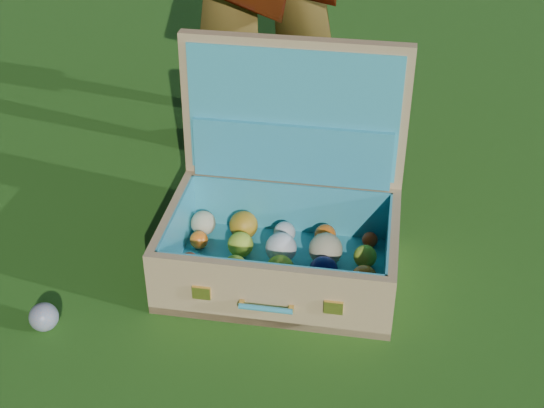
{
  "coord_description": "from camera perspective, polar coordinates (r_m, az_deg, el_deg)",
  "views": [
    {
      "loc": [
        -0.39,
        -1.42,
        1.24
      ],
      "look_at": [
        0.03,
        0.13,
        0.17
      ],
      "focal_mm": 50.0,
      "sensor_mm": 36.0,
      "label": 1
    }
  ],
  "objects": [
    {
      "name": "stray_ball",
      "position": [
        1.88,
        -16.81,
        -8.15
      ],
      "size": [
        0.07,
        0.07,
        0.07
      ],
      "primitive_type": "sphere",
      "color": "teal",
      "rests_on": "ground"
    },
    {
      "name": "suitcase",
      "position": [
        1.93,
        0.99,
        -0.56
      ],
      "size": [
        0.71,
        0.64,
        0.56
      ],
      "rotation": [
        0.0,
        0.0,
        -0.43
      ],
      "color": "tan",
      "rests_on": "ground"
    },
    {
      "name": "ground",
      "position": [
        1.92,
        0.08,
        -6.54
      ],
      "size": [
        60.0,
        60.0,
        0.0
      ],
      "primitive_type": "plane",
      "color": "#215114",
      "rests_on": "ground"
    }
  ]
}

